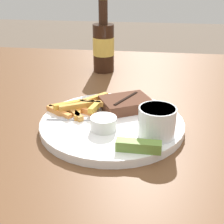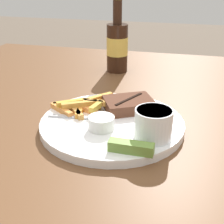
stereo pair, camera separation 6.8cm
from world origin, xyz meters
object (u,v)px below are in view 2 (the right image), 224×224
at_px(pickle_spear, 131,147).
at_px(dipping_sauce_cup, 101,122).
at_px(dinner_plate, 112,124).
at_px(steak_portion, 129,104).
at_px(coleslaw_cup, 154,123).
at_px(beer_bottle, 117,45).
at_px(fork_utensil, 75,117).

bearing_deg(pickle_spear, dipping_sauce_cup, 136.29).
xyz_separation_m(dinner_plate, pickle_spear, (0.06, -0.12, 0.02)).
distance_m(steak_portion, coleslaw_cup, 0.14).
relative_size(dinner_plate, beer_bottle, 1.26).
bearing_deg(beer_bottle, coleslaw_cup, -68.69).
distance_m(coleslaw_cup, pickle_spear, 0.07).
height_order(coleslaw_cup, fork_utensil, coleslaw_cup).
relative_size(coleslaw_cup, fork_utensil, 0.55).
bearing_deg(dipping_sauce_cup, beer_bottle, 98.86).
height_order(pickle_spear, fork_utensil, pickle_spear).
bearing_deg(coleslaw_cup, dinner_plate, 150.44).
height_order(steak_portion, coleslaw_cup, coleslaw_cup).
relative_size(coleslaw_cup, beer_bottle, 0.30).
xyz_separation_m(steak_portion, coleslaw_cup, (0.07, -0.12, 0.02)).
xyz_separation_m(dinner_plate, beer_bottle, (-0.08, 0.40, 0.08)).
bearing_deg(coleslaw_cup, pickle_spear, -117.45).
height_order(dinner_plate, pickle_spear, pickle_spear).
xyz_separation_m(dipping_sauce_cup, pickle_spear, (0.08, -0.07, -0.01)).
xyz_separation_m(coleslaw_cup, pickle_spear, (-0.03, -0.06, -0.02)).
height_order(steak_portion, fork_utensil, steak_portion).
bearing_deg(coleslaw_cup, steak_portion, 120.90).
bearing_deg(pickle_spear, dinner_plate, 118.92).
bearing_deg(fork_utensil, steak_portion, 28.83).
relative_size(fork_utensil, beer_bottle, 0.54).
height_order(fork_utensil, beer_bottle, beer_bottle).
bearing_deg(dinner_plate, steak_portion, 69.44).
distance_m(steak_portion, fork_utensil, 0.13).
bearing_deg(coleslaw_cup, dipping_sauce_cup, 174.16).
distance_m(dipping_sauce_cup, pickle_spear, 0.11).
xyz_separation_m(coleslaw_cup, beer_bottle, (-0.18, 0.45, 0.04)).
xyz_separation_m(dipping_sauce_cup, fork_utensil, (-0.07, 0.04, -0.01)).
relative_size(steak_portion, pickle_spear, 1.63).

